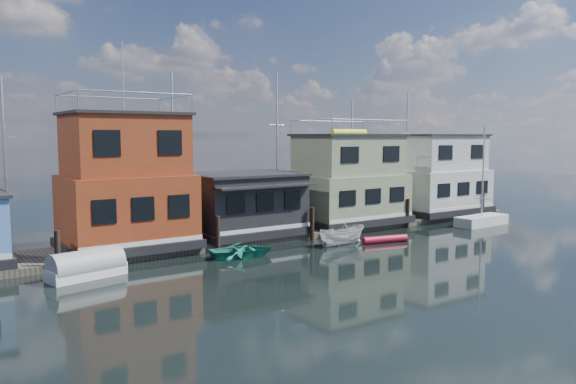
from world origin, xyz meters
TOP-DOWN VIEW (x-y plane):
  - ground at (0.00, 0.00)m, footprint 160.00×160.00m
  - dock at (0.00, 12.00)m, footprint 48.00×5.00m
  - houseboat_red at (-8.50, 12.00)m, footprint 7.40×5.90m
  - houseboat_dark at (-0.50, 11.98)m, footprint 7.40×6.10m
  - houseboat_green at (8.50, 12.00)m, footprint 8.40×5.90m
  - houseboat_white at (18.50, 12.00)m, footprint 8.40×5.90m
  - pilings at (-0.33, 9.20)m, footprint 42.28×0.28m
  - background_masts at (4.76, 18.00)m, footprint 36.40×0.16m
  - day_sailer at (17.59, 6.75)m, footprint 4.96×1.88m
  - red_kayak at (6.40, 5.84)m, footprint 3.22×1.15m
  - tarp_runabout at (-12.05, 7.52)m, footprint 3.87×2.17m
  - dinghy_teal at (-3.41, 7.34)m, footprint 4.20×3.41m
  - dinghy_white at (4.74, 7.80)m, footprint 2.81×2.62m
  - motorboat at (3.45, 6.67)m, footprint 3.38×1.70m

SIDE VIEW (x-z plane):
  - ground at x=0.00m, z-range 0.00..0.00m
  - dock at x=0.00m, z-range 0.00..0.40m
  - red_kayak at x=6.40m, z-range 0.00..0.47m
  - dinghy_teal at x=-3.41m, z-range 0.00..0.77m
  - day_sailer at x=17.59m, z-range -3.41..4.29m
  - tarp_runabout at x=-12.05m, z-range -0.19..1.29m
  - dinghy_white at x=4.74m, z-range 0.00..1.21m
  - motorboat at x=3.45m, z-range 0.00..1.25m
  - pilings at x=-0.33m, z-range 0.00..2.20m
  - houseboat_dark at x=-0.50m, z-range 0.39..4.45m
  - houseboat_white at x=18.50m, z-range 0.21..6.87m
  - houseboat_green at x=8.50m, z-range 0.03..7.06m
  - houseboat_red at x=-8.50m, z-range -1.83..10.03m
  - background_masts at x=4.76m, z-range -0.45..11.55m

